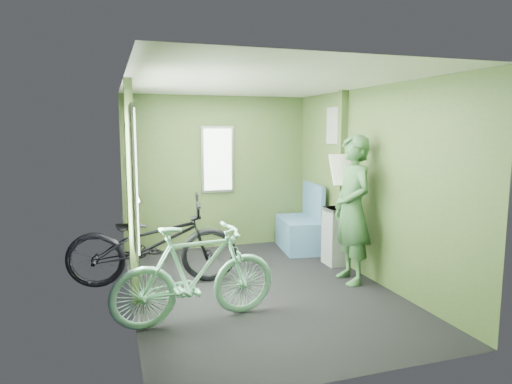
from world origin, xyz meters
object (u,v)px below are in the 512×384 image
bicycle_mint (197,322)px  bench_seat (301,230)px  waste_box (334,236)px  passenger (352,209)px  bicycle_black (154,285)px

bicycle_mint → bench_seat: bearing=-48.9°
waste_box → bench_seat: (-0.11, 0.86, -0.09)m
passenger → bicycle_black: bearing=-102.4°
waste_box → bicycle_black: bearing=-177.8°
passenger → waste_box: passenger is taller
bicycle_black → bicycle_mint: bicycle_black is taller
bicycle_mint → passenger: bearing=-79.2°
bicycle_black → passenger: passenger is taller
bicycle_black → bench_seat: (2.27, 0.95, 0.29)m
bicycle_mint → passenger: passenger is taller
bicycle_mint → waste_box: (2.10, 1.28, 0.38)m
bicycle_mint → bench_seat: (1.99, 2.14, 0.29)m
passenger → waste_box: size_ratio=2.26×
waste_box → bench_seat: bearing=97.5°
bicycle_mint → waste_box: bearing=-64.7°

